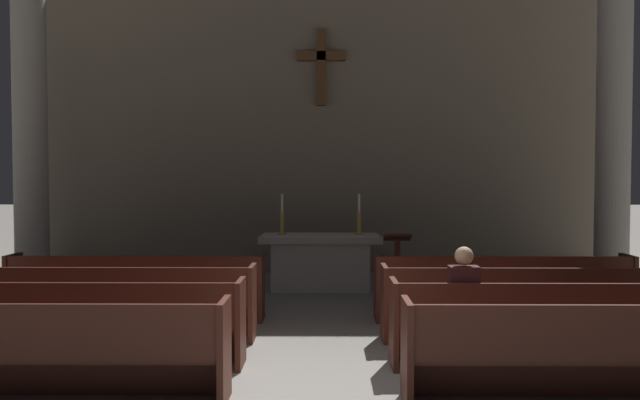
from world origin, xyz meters
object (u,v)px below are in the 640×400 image
at_px(pew_left_row_1, 28,351).
at_px(pew_right_row_4, 503,288).
at_px(pew_right_row_2, 560,324).
at_px(candlestick_right, 359,221).
at_px(pew_right_row_1, 606,352).
at_px(candlestick_left, 282,221).
at_px(column_right_second, 614,92).
at_px(pew_left_row_2, 76,323).
at_px(lectern, 397,270).
at_px(column_left_second, 30,93).
at_px(pew_right_row_3, 527,303).
at_px(pew_left_row_3, 110,302).
at_px(altar, 321,261).
at_px(lone_worshipper, 462,303).
at_px(pew_left_row_4, 137,287).

xyz_separation_m(pew_left_row_1, pew_right_row_4, (5.26, 3.31, 0.00)).
distance_m(pew_left_row_1, pew_right_row_2, 5.38).
bearing_deg(candlestick_right, pew_right_row_4, -51.72).
xyz_separation_m(pew_right_row_2, candlestick_right, (-1.93, 4.66, 0.77)).
relative_size(pew_right_row_1, candlestick_left, 4.94).
relative_size(pew_right_row_2, column_right_second, 0.49).
height_order(pew_left_row_2, lectern, lectern).
distance_m(pew_left_row_2, lectern, 5.21).
relative_size(pew_right_row_2, column_left_second, 0.49).
bearing_deg(candlestick_left, pew_right_row_3, -46.83).
height_order(column_left_second, candlestick_right, column_left_second).
height_order(pew_left_row_1, pew_left_row_3, same).
height_order(column_right_second, altar, column_right_second).
height_order(column_right_second, lectern, column_right_second).
bearing_deg(pew_left_row_3, lone_worshipper, -14.22).
height_order(pew_left_row_4, altar, altar).
relative_size(pew_left_row_1, pew_right_row_4, 1.00).
height_order(pew_right_row_2, candlestick_left, candlestick_left).
relative_size(pew_left_row_2, column_left_second, 0.49).
relative_size(pew_left_row_3, lone_worshipper, 2.77).
height_order(pew_left_row_1, column_right_second, column_right_second).
relative_size(pew_left_row_3, column_right_second, 0.49).
bearing_deg(pew_left_row_3, pew_left_row_2, -90.00).
height_order(altar, candlestick_right, candlestick_right).
height_order(column_right_second, candlestick_right, column_right_second).
bearing_deg(altar, lectern, -43.51).
relative_size(column_right_second, candlestick_right, 10.01).
bearing_deg(pew_right_row_3, column_right_second, 53.94).
bearing_deg(pew_left_row_3, pew_left_row_1, -90.00).
distance_m(pew_right_row_4, candlestick_left, 4.20).
relative_size(pew_left_row_2, pew_right_row_3, 1.00).
relative_size(pew_right_row_1, candlestick_right, 4.94).
height_order(pew_left_row_1, pew_right_row_4, same).
relative_size(pew_left_row_4, lectern, 3.17).
bearing_deg(lectern, column_right_second, 19.26).
bearing_deg(pew_left_row_4, pew_right_row_3, -11.86).
height_order(column_right_second, lone_worshipper, column_right_second).
relative_size(pew_right_row_1, lone_worshipper, 2.77).
bearing_deg(pew_left_row_2, pew_left_row_1, -90.00).
distance_m(altar, lectern, 1.74).
bearing_deg(pew_left_row_2, pew_right_row_4, 22.78).
relative_size(pew_right_row_4, candlestick_left, 4.94).
bearing_deg(pew_right_row_3, pew_left_row_2, -168.14).
height_order(pew_right_row_4, candlestick_right, candlestick_right).
bearing_deg(pew_right_row_1, pew_right_row_2, 90.00).
bearing_deg(column_left_second, pew_right_row_1, -36.80).
xyz_separation_m(altar, candlestick_right, (0.70, 0.00, 0.72)).
relative_size(column_left_second, column_right_second, 1.00).
distance_m(altar, lone_worshipper, 4.88).
relative_size(pew_right_row_1, pew_right_row_2, 1.00).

